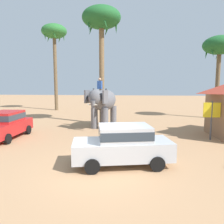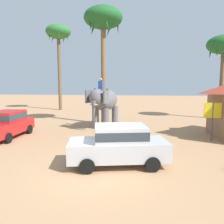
{
  "view_description": "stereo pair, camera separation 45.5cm",
  "coord_description": "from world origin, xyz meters",
  "px_view_note": "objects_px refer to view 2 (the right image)",
  "views": [
    {
      "loc": [
        1.24,
        -8.38,
        3.4
      ],
      "look_at": [
        -0.18,
        5.79,
        1.6
      ],
      "focal_mm": 35.26,
      "sensor_mm": 36.0,
      "label": 1
    },
    {
      "loc": [
        1.69,
        -8.33,
        3.4
      ],
      "look_at": [
        -0.18,
        5.79,
        1.6
      ],
      "focal_mm": 35.26,
      "sensor_mm": 36.0,
      "label": 2
    }
  ],
  "objects_px": {
    "palm_tree_left_of_road": "(224,47)",
    "signboard_yellow": "(213,113)",
    "palm_tree_near_hut": "(103,22)",
    "car_sedan_foreground": "(119,144)",
    "car_parked_far_side": "(7,123)",
    "palm_tree_behind_elephant": "(58,36)",
    "elephant_with_mahout": "(104,102)"
  },
  "relations": [
    {
      "from": "palm_tree_behind_elephant",
      "to": "elephant_with_mahout",
      "type": "bearing_deg",
      "value": -54.78
    },
    {
      "from": "car_sedan_foreground",
      "to": "palm_tree_behind_elephant",
      "type": "xyz_separation_m",
      "value": [
        -9.79,
        19.18,
        8.71
      ]
    },
    {
      "from": "palm_tree_near_hut",
      "to": "signboard_yellow",
      "type": "relative_size",
      "value": 4.05
    },
    {
      "from": "car_sedan_foreground",
      "to": "signboard_yellow",
      "type": "height_order",
      "value": "signboard_yellow"
    },
    {
      "from": "car_parked_far_side",
      "to": "car_sedan_foreground",
      "type": "bearing_deg",
      "value": -27.24
    },
    {
      "from": "car_sedan_foreground",
      "to": "signboard_yellow",
      "type": "bearing_deg",
      "value": 42.86
    },
    {
      "from": "palm_tree_near_hut",
      "to": "palm_tree_behind_elephant",
      "type": "bearing_deg",
      "value": 128.18
    },
    {
      "from": "palm_tree_left_of_road",
      "to": "car_sedan_foreground",
      "type": "bearing_deg",
      "value": -122.0
    },
    {
      "from": "car_sedan_foreground",
      "to": "signboard_yellow",
      "type": "distance_m",
      "value": 7.07
    },
    {
      "from": "car_sedan_foreground",
      "to": "palm_tree_near_hut",
      "type": "bearing_deg",
      "value": 103.4
    },
    {
      "from": "elephant_with_mahout",
      "to": "car_parked_far_side",
      "type": "bearing_deg",
      "value": -142.99
    },
    {
      "from": "palm_tree_left_of_road",
      "to": "palm_tree_near_hut",
      "type": "bearing_deg",
      "value": -159.09
    },
    {
      "from": "palm_tree_left_of_road",
      "to": "car_parked_far_side",
      "type": "bearing_deg",
      "value": -148.57
    },
    {
      "from": "palm_tree_near_hut",
      "to": "palm_tree_left_of_road",
      "type": "height_order",
      "value": "palm_tree_near_hut"
    },
    {
      "from": "signboard_yellow",
      "to": "palm_tree_near_hut",
      "type": "bearing_deg",
      "value": 146.88
    },
    {
      "from": "palm_tree_left_of_road",
      "to": "signboard_yellow",
      "type": "height_order",
      "value": "palm_tree_left_of_road"
    },
    {
      "from": "palm_tree_near_hut",
      "to": "elephant_with_mahout",
      "type": "bearing_deg",
      "value": -78.53
    },
    {
      "from": "elephant_with_mahout",
      "to": "palm_tree_left_of_road",
      "type": "height_order",
      "value": "palm_tree_left_of_road"
    },
    {
      "from": "elephant_with_mahout",
      "to": "palm_tree_near_hut",
      "type": "xyz_separation_m",
      "value": [
        -0.31,
        1.52,
        6.48
      ]
    },
    {
      "from": "elephant_with_mahout",
      "to": "signboard_yellow",
      "type": "xyz_separation_m",
      "value": [
        7.14,
        -3.34,
        -0.3
      ]
    },
    {
      "from": "car_sedan_foreground",
      "to": "palm_tree_behind_elephant",
      "type": "relative_size",
      "value": 0.4
    },
    {
      "from": "palm_tree_behind_elephant",
      "to": "signboard_yellow",
      "type": "xyz_separation_m",
      "value": [
        14.95,
        -14.39,
        -7.95
      ]
    },
    {
      "from": "car_sedan_foreground",
      "to": "car_parked_far_side",
      "type": "distance_m",
      "value": 8.53
    },
    {
      "from": "palm_tree_left_of_road",
      "to": "elephant_with_mahout",
      "type": "bearing_deg",
      "value": -151.8
    },
    {
      "from": "car_sedan_foreground",
      "to": "palm_tree_left_of_road",
      "type": "height_order",
      "value": "palm_tree_left_of_road"
    },
    {
      "from": "palm_tree_left_of_road",
      "to": "palm_tree_behind_elephant",
      "type": "bearing_deg",
      "value": 163.79
    },
    {
      "from": "car_sedan_foreground",
      "to": "palm_tree_left_of_road",
      "type": "bearing_deg",
      "value": 58.0
    },
    {
      "from": "car_sedan_foreground",
      "to": "elephant_with_mahout",
      "type": "bearing_deg",
      "value": 103.75
    },
    {
      "from": "elephant_with_mahout",
      "to": "palm_tree_behind_elephant",
      "type": "bearing_deg",
      "value": 125.22
    },
    {
      "from": "car_parked_far_side",
      "to": "signboard_yellow",
      "type": "bearing_deg",
      "value": 3.94
    },
    {
      "from": "elephant_with_mahout",
      "to": "palm_tree_near_hut",
      "type": "relative_size",
      "value": 0.41
    },
    {
      "from": "car_parked_far_side",
      "to": "elephant_with_mahout",
      "type": "xyz_separation_m",
      "value": [
        5.6,
        4.22,
        1.06
      ]
    }
  ]
}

